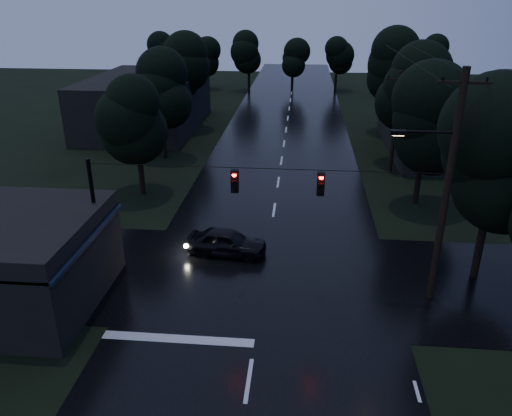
# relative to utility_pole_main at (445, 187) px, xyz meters

# --- Properties ---
(main_road) EXTENTS (12.00, 120.00, 0.02)m
(main_road) POSITION_rel_utility_pole_main_xyz_m (-7.41, 19.00, -5.26)
(main_road) COLOR black
(main_road) RESTS_ON ground
(cross_street) EXTENTS (60.00, 9.00, 0.02)m
(cross_street) POSITION_rel_utility_pole_main_xyz_m (-7.41, 1.00, -5.26)
(cross_street) COLOR black
(cross_street) RESTS_ON ground
(building_far_right) EXTENTS (10.00, 14.00, 4.40)m
(building_far_right) POSITION_rel_utility_pole_main_xyz_m (6.59, 23.00, -3.06)
(building_far_right) COLOR black
(building_far_right) RESTS_ON ground
(building_far_left) EXTENTS (10.00, 16.00, 5.00)m
(building_far_left) POSITION_rel_utility_pole_main_xyz_m (-21.41, 29.00, -2.76)
(building_far_left) COLOR black
(building_far_left) RESTS_ON ground
(utility_pole_main) EXTENTS (3.50, 0.30, 10.00)m
(utility_pole_main) POSITION_rel_utility_pole_main_xyz_m (0.00, 0.00, 0.00)
(utility_pole_main) COLOR black
(utility_pole_main) RESTS_ON ground
(utility_pole_far) EXTENTS (2.00, 0.30, 7.50)m
(utility_pole_far) POSITION_rel_utility_pole_main_xyz_m (0.89, 17.00, -1.38)
(utility_pole_far) COLOR black
(utility_pole_far) RESTS_ON ground
(anchor_pole_left) EXTENTS (0.18, 0.18, 6.00)m
(anchor_pole_left) POSITION_rel_utility_pole_main_xyz_m (-14.91, 0.00, -2.26)
(anchor_pole_left) COLOR black
(anchor_pole_left) RESTS_ON ground
(span_signals) EXTENTS (15.00, 0.37, 1.12)m
(span_signals) POSITION_rel_utility_pole_main_xyz_m (-6.85, -0.01, -0.01)
(span_signals) COLOR black
(span_signals) RESTS_ON ground
(tree_corner_near) EXTENTS (4.48, 4.48, 9.44)m
(tree_corner_near) POSITION_rel_utility_pole_main_xyz_m (2.59, 2.00, 0.74)
(tree_corner_near) COLOR black
(tree_corner_near) RESTS_ON ground
(tree_left_a) EXTENTS (3.92, 3.92, 8.26)m
(tree_left_a) POSITION_rel_utility_pole_main_xyz_m (-16.41, 11.00, -0.02)
(tree_left_a) COLOR black
(tree_left_a) RESTS_ON ground
(tree_left_b) EXTENTS (4.20, 4.20, 8.85)m
(tree_left_b) POSITION_rel_utility_pole_main_xyz_m (-17.01, 19.00, 0.36)
(tree_left_b) COLOR black
(tree_left_b) RESTS_ON ground
(tree_left_c) EXTENTS (4.48, 4.48, 9.44)m
(tree_left_c) POSITION_rel_utility_pole_main_xyz_m (-17.61, 29.00, 0.74)
(tree_left_c) COLOR black
(tree_left_c) RESTS_ON ground
(tree_right_a) EXTENTS (4.20, 4.20, 8.85)m
(tree_right_a) POSITION_rel_utility_pole_main_xyz_m (1.59, 11.00, 0.36)
(tree_right_a) COLOR black
(tree_right_a) RESTS_ON ground
(tree_right_b) EXTENTS (4.48, 4.48, 9.44)m
(tree_right_b) POSITION_rel_utility_pole_main_xyz_m (2.19, 19.00, 0.74)
(tree_right_b) COLOR black
(tree_right_b) RESTS_ON ground
(tree_right_c) EXTENTS (4.76, 4.76, 10.03)m
(tree_right_c) POSITION_rel_utility_pole_main_xyz_m (2.79, 29.00, 1.11)
(tree_right_c) COLOR black
(tree_right_c) RESTS_ON ground
(car) EXTENTS (4.22, 2.04, 1.39)m
(car) POSITION_rel_utility_pole_main_xyz_m (-9.50, 3.10, -4.56)
(car) COLOR black
(car) RESTS_ON ground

